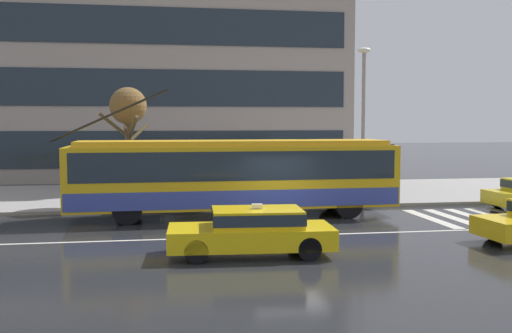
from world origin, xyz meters
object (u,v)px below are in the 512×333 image
object	(u,v)px
street_tree_bare	(128,111)
taxi_oncoming_near	(253,229)
pedestrian_walking_past	(234,165)
street_lamp	(363,111)
bus_shelter	(203,158)
pedestrian_at_shelter	(282,163)
pedestrian_approaching_curb	(281,181)
pedestrian_waiting_by_pole	(220,168)
trolleybus	(234,175)

from	to	relation	value
street_tree_bare	taxi_oncoming_near	bearing A→B (deg)	-69.07
pedestrian_walking_past	street_lamp	world-z (taller)	street_lamp
bus_shelter	pedestrian_at_shelter	world-z (taller)	bus_shelter
pedestrian_approaching_curb	pedestrian_walking_past	xyz separation A→B (m)	(-1.80, 1.87, 0.58)
taxi_oncoming_near	bus_shelter	world-z (taller)	bus_shelter
pedestrian_at_shelter	street_tree_bare	xyz separation A→B (m)	(-6.85, -1.12, 2.34)
taxi_oncoming_near	street_lamp	distance (m)	11.54
pedestrian_walking_past	pedestrian_waiting_by_pole	world-z (taller)	pedestrian_walking_past
pedestrian_approaching_curb	pedestrian_waiting_by_pole	world-z (taller)	pedestrian_waiting_by_pole
pedestrian_at_shelter	pedestrian_approaching_curb	size ratio (longest dim) A/B	1.23
street_tree_bare	pedestrian_at_shelter	bearing A→B (deg)	9.30
taxi_oncoming_near	street_lamp	bearing A→B (deg)	55.44
pedestrian_walking_past	street_tree_bare	size ratio (longest dim) A/B	0.39
pedestrian_approaching_curb	street_lamp	bearing A→B (deg)	1.78
taxi_oncoming_near	pedestrian_walking_past	world-z (taller)	pedestrian_walking_past
pedestrian_at_shelter	pedestrian_waiting_by_pole	bearing A→B (deg)	-142.06
street_lamp	taxi_oncoming_near	bearing A→B (deg)	-124.56
pedestrian_waiting_by_pole	taxi_oncoming_near	bearing A→B (deg)	-89.80
pedestrian_at_shelter	trolleybus	bearing A→B (deg)	-122.00
trolleybus	bus_shelter	size ratio (longest dim) A/B	3.31
taxi_oncoming_near	pedestrian_at_shelter	distance (m)	11.45
bus_shelter	pedestrian_walking_past	size ratio (longest dim) A/B	1.99
trolleybus	pedestrian_waiting_by_pole	world-z (taller)	trolleybus
bus_shelter	street_tree_bare	xyz separation A→B (m)	(-3.11, 0.09, 2.00)
pedestrian_at_shelter	pedestrian_approaching_curb	bearing A→B (deg)	-103.33
pedestrian_approaching_curb	street_tree_bare	distance (m)	7.09
pedestrian_waiting_by_pole	street_lamp	xyz separation A→B (m)	(6.29, 0.53, 2.36)
taxi_oncoming_near	pedestrian_at_shelter	bearing A→B (deg)	74.34
pedestrian_at_shelter	pedestrian_waiting_by_pole	size ratio (longest dim) A/B	1.02
trolleybus	street_lamp	distance (m)	6.93
trolleybus	taxi_oncoming_near	bearing A→B (deg)	-92.69
street_lamp	street_tree_bare	xyz separation A→B (m)	(-10.03, 0.77, -0.02)
street_lamp	street_tree_bare	size ratio (longest dim) A/B	1.35
trolleybus	pedestrian_at_shelter	xyz separation A→B (m)	(2.77, 4.44, 0.12)
pedestrian_approaching_curb	taxi_oncoming_near	bearing A→B (deg)	-106.17
taxi_oncoming_near	street_tree_bare	xyz separation A→B (m)	(-3.77, 9.86, 3.36)
taxi_oncoming_near	pedestrian_walking_past	xyz separation A→B (m)	(0.80, 10.84, 0.97)
bus_shelter	taxi_oncoming_near	bearing A→B (deg)	-86.12
taxi_oncoming_near	street_tree_bare	size ratio (longest dim) A/B	0.92
bus_shelter	pedestrian_approaching_curb	bearing A→B (deg)	-13.67
bus_shelter	pedestrian_waiting_by_pole	world-z (taller)	bus_shelter
taxi_oncoming_near	pedestrian_at_shelter	world-z (taller)	pedestrian_at_shelter
bus_shelter	street_lamp	world-z (taller)	street_lamp
bus_shelter	pedestrian_walking_past	xyz separation A→B (m)	(1.47, 1.07, -0.39)
trolleybus	pedestrian_approaching_curb	size ratio (longest dim) A/B	7.97
taxi_oncoming_near	pedestrian_approaching_curb	world-z (taller)	pedestrian_approaching_curb
bus_shelter	street_tree_bare	size ratio (longest dim) A/B	0.78
bus_shelter	street_lamp	xyz separation A→B (m)	(6.92, -0.68, 2.02)
bus_shelter	street_tree_bare	world-z (taller)	street_tree_bare
pedestrian_approaching_curb	street_tree_bare	size ratio (longest dim) A/B	0.33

